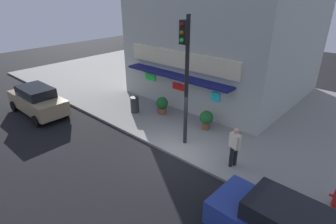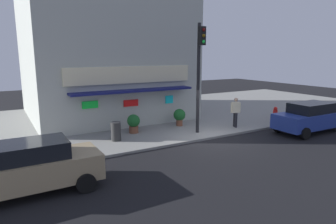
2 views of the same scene
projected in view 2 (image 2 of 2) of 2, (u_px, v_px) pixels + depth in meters
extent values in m
plane|color=black|center=(212.00, 139.00, 15.64)|extent=(58.50, 58.50, 0.00)
cube|color=gray|center=(152.00, 115.00, 21.54)|extent=(39.00, 13.95, 0.12)
cube|color=#ADB2A8|center=(103.00, 56.00, 21.03)|extent=(10.09, 9.88, 8.33)
cube|color=beige|center=(132.00, 75.00, 16.98)|extent=(7.67, 0.16, 0.95)
cube|color=navy|center=(134.00, 91.00, 16.85)|extent=(7.27, 0.90, 0.12)
cube|color=#19E53F|center=(90.00, 105.00, 16.06)|extent=(0.87, 0.08, 0.40)
cube|color=red|center=(131.00, 103.00, 17.27)|extent=(0.89, 0.08, 0.38)
cube|color=#19D8E5|center=(169.00, 99.00, 18.55)|extent=(0.52, 0.08, 0.49)
cylinder|color=black|center=(198.00, 79.00, 15.99)|extent=(0.18, 0.18, 5.90)
cube|color=black|center=(202.00, 36.00, 15.34)|extent=(0.32, 0.28, 0.95)
sphere|color=maroon|center=(204.00, 30.00, 15.16)|extent=(0.18, 0.18, 0.18)
sphere|color=brown|center=(204.00, 36.00, 15.22)|extent=(0.18, 0.18, 0.18)
sphere|color=#1ED83F|center=(204.00, 42.00, 15.27)|extent=(0.18, 0.18, 0.18)
cylinder|color=red|center=(275.00, 115.00, 19.85)|extent=(0.30, 0.30, 0.64)
sphere|color=red|center=(276.00, 109.00, 19.77)|extent=(0.25, 0.25, 0.25)
cylinder|color=red|center=(273.00, 114.00, 19.74)|extent=(0.12, 0.10, 0.10)
cylinder|color=red|center=(277.00, 114.00, 19.94)|extent=(0.12, 0.10, 0.10)
cylinder|color=#2D2D2D|center=(116.00, 131.00, 14.90)|extent=(0.50, 0.50, 0.95)
cylinder|color=black|center=(236.00, 120.00, 17.58)|extent=(0.21, 0.21, 0.88)
cylinder|color=black|center=(235.00, 119.00, 17.79)|extent=(0.21, 0.21, 0.88)
cube|color=beige|center=(236.00, 107.00, 17.54)|extent=(0.53, 0.39, 0.63)
sphere|color=tan|center=(236.00, 100.00, 17.45)|extent=(0.22, 0.22, 0.22)
cylinder|color=beige|center=(240.00, 108.00, 17.59)|extent=(0.13, 0.13, 0.57)
cylinder|color=beige|center=(232.00, 108.00, 17.51)|extent=(0.13, 0.13, 0.57)
cylinder|color=brown|center=(179.00, 123.00, 18.04)|extent=(0.39, 0.39, 0.37)
sphere|color=#195623|center=(179.00, 115.00, 17.95)|extent=(0.72, 0.72, 0.72)
cylinder|color=brown|center=(134.00, 129.00, 16.43)|extent=(0.51, 0.51, 0.38)
sphere|color=#195623|center=(134.00, 121.00, 16.33)|extent=(0.71, 0.71, 0.71)
cube|color=navy|center=(310.00, 120.00, 16.97)|extent=(4.58, 1.87, 0.83)
cube|color=black|center=(311.00, 108.00, 16.84)|extent=(2.49, 1.54, 0.56)
cylinder|color=black|center=(313.00, 121.00, 18.57)|extent=(0.64, 0.23, 0.64)
cylinder|color=black|center=(278.00, 127.00, 17.05)|extent=(0.64, 0.23, 0.64)
cylinder|color=black|center=(305.00, 134.00, 15.53)|extent=(0.64, 0.23, 0.64)
cube|color=#9E8966|center=(30.00, 171.00, 9.45)|extent=(4.42, 1.75, 0.84)
cube|color=black|center=(28.00, 150.00, 9.32)|extent=(2.39, 1.47, 0.54)
cylinder|color=black|center=(73.00, 166.00, 11.04)|extent=(0.64, 0.22, 0.64)
cylinder|color=black|center=(86.00, 183.00, 9.56)|extent=(0.64, 0.22, 0.64)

